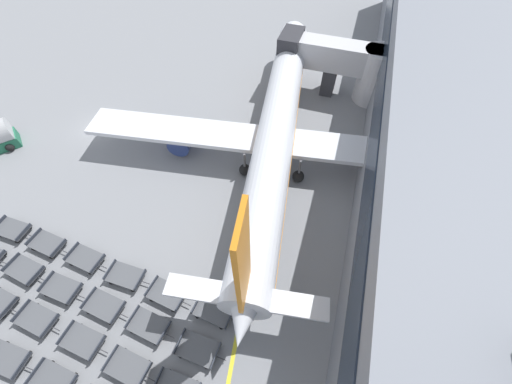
{
  "coord_description": "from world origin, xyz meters",
  "views": [
    {
      "loc": [
        26.24,
        -21.41,
        24.68
      ],
      "look_at": [
        21.02,
        -4.51,
        1.39
      ],
      "focal_mm": 22.0,
      "sensor_mm": 36.0,
      "label": 1
    }
  ],
  "objects": [
    {
      "name": "stand_guidance_stripe",
      "position": [
        21.89,
        -6.74,
        0.0
      ],
      "size": [
        4.57,
        30.4,
        0.01
      ],
      "color": "yellow",
      "rests_on": "ground_plane"
    },
    {
      "name": "baggage_dolly_row_mid_b_col_c",
      "position": [
        9.03,
        -17.47,
        0.49
      ],
      "size": [
        3.63,
        1.98,
        0.92
      ],
      "color": "#515459",
      "rests_on": "ground_plane"
    },
    {
      "name": "baggage_dolly_row_mid_b_col_d",
      "position": [
        13.01,
        -17.66,
        0.49
      ],
      "size": [
        3.66,
        2.07,
        0.92
      ],
      "color": "#515459",
      "rests_on": "ground_plane"
    },
    {
      "name": "baggage_dolly_row_far_col_e",
      "position": [
        17.15,
        -15.43,
        0.49
      ],
      "size": [
        3.67,
        2.12,
        0.92
      ],
      "color": "#515459",
      "rests_on": "ground_plane"
    },
    {
      "name": "baggage_dolly_row_far_col_b",
      "position": [
        5.27,
        -14.5,
        0.49
      ],
      "size": [
        3.65,
        2.06,
        0.92
      ],
      "color": "#515459",
      "rests_on": "ground_plane"
    },
    {
      "name": "jet_bridge",
      "position": [
        26.25,
        15.11,
        4.0
      ],
      "size": [
        14.02,
        4.41,
        6.77
      ],
      "color": "silver",
      "rests_on": "ground_plane"
    },
    {
      "name": "baggage_dolly_row_far_col_d",
      "position": [
        13.29,
        -15.06,
        0.49
      ],
      "size": [
        3.59,
        1.89,
        0.92
      ],
      "color": "#515459",
      "rests_on": "ground_plane"
    },
    {
      "name": "baggage_dolly_row_mid_b_col_b",
      "position": [
        5.15,
        -17.06,
        0.49
      ],
      "size": [
        3.67,
        2.12,
        0.92
      ],
      "color": "#515459",
      "rests_on": "ground_plane"
    },
    {
      "name": "baggage_dolly_row_mid_a_col_e",
      "position": [
        16.92,
        -20.75,
        0.49
      ],
      "size": [
        3.65,
        2.06,
        0.92
      ],
      "color": "#515459",
      "rests_on": "ground_plane"
    },
    {
      "name": "baggage_dolly_row_mid_a_col_d",
      "position": [
        12.95,
        -20.23,
        0.49
      ],
      "size": [
        3.64,
        2.02,
        0.92
      ],
      "color": "#515459",
      "rests_on": "ground_plane"
    },
    {
      "name": "baggage_dolly_row_mid_b_col_e",
      "position": [
        16.94,
        -17.92,
        0.49
      ],
      "size": [
        3.66,
        2.08,
        0.92
      ],
      "color": "#515459",
      "rests_on": "ground_plane"
    },
    {
      "name": "airplane",
      "position": [
        21.19,
        1.83,
        3.56
      ],
      "size": [
        38.75,
        40.61,
        13.74
      ],
      "color": "silver",
      "rests_on": "ground_plane"
    },
    {
      "name": "terminal_wing",
      "position": [
        39.35,
        -0.07,
        5.27
      ],
      "size": [
        18.85,
        90.76,
        12.29
      ],
      "color": "gray",
      "rests_on": "ground_plane"
    },
    {
      "name": "baggage_dolly_row_near_col_d",
      "position": [
        12.55,
        -22.91,
        0.49
      ],
      "size": [
        3.64,
        2.02,
        0.92
      ],
      "color": "#515459",
      "rests_on": "ground_plane"
    },
    {
      "name": "baggage_dolly_row_far_col_a",
      "position": [
        1.33,
        -14.23,
        0.49
      ],
      "size": [
        3.6,
        1.92,
        0.92
      ],
      "color": "#515459",
      "rests_on": "ground_plane"
    },
    {
      "name": "baggage_dolly_row_near_col_c",
      "position": [
        8.67,
        -22.78,
        0.49
      ],
      "size": [
        3.59,
        1.89,
        0.92
      ],
      "color": "#515459",
      "rests_on": "ground_plane"
    },
    {
      "name": "baggage_dolly_row_mid_b_col_f",
      "position": [
        21.01,
        -18.29,
        0.49
      ],
      "size": [
        3.62,
        1.95,
        0.92
      ],
      "color": "#515459",
      "rests_on": "ground_plane"
    },
    {
      "name": "ground_plane",
      "position": [
        0.0,
        0.0,
        0.0
      ],
      "size": [
        500.0,
        500.0,
        0.0
      ],
      "primitive_type": "plane",
      "color": "gray"
    },
    {
      "name": "baggage_dolly_row_far_col_c",
      "position": [
        9.28,
        -14.73,
        0.49
      ],
      "size": [
        3.66,
        2.07,
        0.92
      ],
      "color": "#515459",
      "rests_on": "ground_plane"
    },
    {
      "name": "baggage_dolly_row_mid_a_col_c",
      "position": [
        8.78,
        -19.96,
        0.49
      ],
      "size": [
        3.65,
        2.05,
        0.92
      ],
      "color": "#515459",
      "rests_on": "ground_plane"
    },
    {
      "name": "baggage_dolly_row_far_col_f",
      "position": [
        21.09,
        -15.53,
        0.49
      ],
      "size": [
        3.65,
        2.06,
        0.92
      ],
      "color": "#515459",
      "rests_on": "ground_plane"
    }
  ]
}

